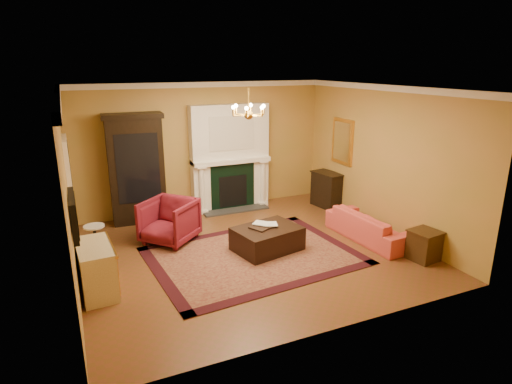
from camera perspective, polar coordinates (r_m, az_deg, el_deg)
floor at (r=8.17m, az=-0.89°, el=-7.91°), size 6.00×5.50×0.02m
ceiling at (r=7.43m, az=-1.00°, el=13.76°), size 6.00×5.50×0.02m
wall_back at (r=10.20m, az=-7.04°, el=5.92°), size 6.00×0.02×3.00m
wall_front at (r=5.34m, az=10.72°, el=-4.38°), size 6.00×0.02×3.00m
wall_left at (r=7.09m, az=-23.94°, el=-0.25°), size 0.02×5.50×3.00m
wall_right at (r=9.22m, az=16.59°, el=4.19°), size 0.02×5.50×3.00m
fireplace at (r=10.27m, az=-3.46°, el=4.35°), size 1.90×0.70×2.50m
crown_molding at (r=8.32m, az=-3.64°, el=13.57°), size 6.00×5.50×0.12m
doorway at (r=8.85m, az=-23.40°, el=-0.07°), size 0.08×1.05×2.10m
tv_panel at (r=6.56m, az=-23.15°, el=-2.85°), size 0.09×0.95×0.58m
gilt_mirror at (r=10.25m, az=11.44°, el=6.62°), size 0.06×0.76×1.05m
chandelier at (r=7.46m, az=-0.98°, el=10.68°), size 0.63×0.55×0.53m
oriental_rug at (r=7.96m, az=-0.37°, el=-8.47°), size 3.84×3.01×0.01m
china_cabinet at (r=9.68m, az=-15.64°, el=2.69°), size 1.17×0.58×2.29m
wingback_armchair at (r=8.56m, az=-11.52°, el=-3.56°), size 1.26×1.26×0.95m
pedestal_table at (r=8.20m, az=-20.62°, el=-6.00°), size 0.36×0.36×0.65m
commode at (r=7.09m, az=-20.53°, el=-9.58°), size 0.54×1.05×0.77m
coral_sofa at (r=8.85m, az=14.96°, el=-3.81°), size 0.70×1.95×0.75m
end_table at (r=8.28m, az=21.49°, el=-6.72°), size 0.51×0.51×0.53m
console_table at (r=10.63m, az=9.45°, el=0.24°), size 0.54×0.80×0.83m
leather_ottoman at (r=8.10m, az=1.50°, el=-6.22°), size 1.33×1.09×0.44m
ottoman_tray at (r=8.02m, az=0.84°, el=-4.65°), size 0.53×0.49×0.03m
book_a at (r=7.93m, az=0.51°, el=-3.56°), size 0.19×0.18×0.32m
book_b at (r=8.03m, az=1.51°, el=-3.54°), size 0.18×0.08×0.26m
topiary_left at (r=9.99m, az=-6.58°, el=5.65°), size 0.18×0.18×0.47m
topiary_right at (r=10.43m, az=0.13°, el=6.05°), size 0.15×0.15×0.41m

